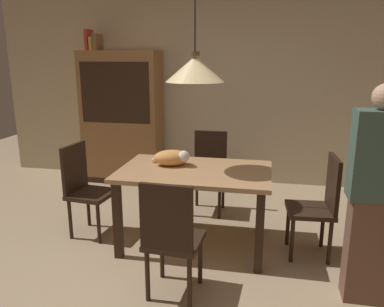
{
  "coord_description": "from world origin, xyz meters",
  "views": [
    {
      "loc": [
        0.75,
        -2.75,
        1.76
      ],
      "look_at": [
        0.04,
        0.77,
        0.85
      ],
      "focal_mm": 35.59,
      "sensor_mm": 36.0,
      "label": 1
    }
  ],
  "objects": [
    {
      "name": "back_wall",
      "position": [
        0.0,
        2.65,
        1.45
      ],
      "size": [
        6.4,
        0.1,
        2.9
      ],
      "primitive_type": "cube",
      "color": "beige",
      "rests_on": "ground"
    },
    {
      "name": "chair_near_front",
      "position": [
        0.1,
        -0.31,
        0.51
      ],
      "size": [
        0.42,
        0.42,
        0.93
      ],
      "color": "black",
      "rests_on": "ground"
    },
    {
      "name": "cat_sleeping",
      "position": [
        -0.13,
        0.67,
        0.83
      ],
      "size": [
        0.4,
        0.31,
        0.16
      ],
      "color": "#E59951",
      "rests_on": "dining_table"
    },
    {
      "name": "person_standing",
      "position": [
        1.51,
        -0.03,
        0.8
      ],
      "size": [
        0.36,
        0.22,
        1.6
      ],
      "color": "brown",
      "rests_on": "ground"
    },
    {
      "name": "hutch_bookcase",
      "position": [
        -1.28,
        2.32,
        0.89
      ],
      "size": [
        1.12,
        0.45,
        1.85
      ],
      "color": "olive",
      "rests_on": "ground"
    },
    {
      "name": "pendant_lamp",
      "position": [
        0.11,
        0.57,
        1.66
      ],
      "size": [
        0.52,
        0.52,
        1.3
      ],
      "color": "beige"
    },
    {
      "name": "chair_left_side",
      "position": [
        -1.02,
        0.58,
        0.51
      ],
      "size": [
        0.44,
        0.44,
        0.93
      ],
      "color": "black",
      "rests_on": "ground"
    },
    {
      "name": "chair_right_side",
      "position": [
        1.24,
        0.58,
        0.51
      ],
      "size": [
        0.43,
        0.43,
        0.93
      ],
      "color": "black",
      "rests_on": "ground"
    },
    {
      "name": "book_yellow_short",
      "position": [
        -1.65,
        2.32,
        1.94
      ],
      "size": [
        0.04,
        0.2,
        0.18
      ],
      "primitive_type": "cube",
      "color": "gold",
      "rests_on": "hutch_bookcase"
    },
    {
      "name": "dining_table",
      "position": [
        0.11,
        0.57,
        0.65
      ],
      "size": [
        1.4,
        0.9,
        0.75
      ],
      "color": "tan",
      "rests_on": "ground"
    },
    {
      "name": "book_red_tall",
      "position": [
        -1.71,
        2.32,
        1.99
      ],
      "size": [
        0.04,
        0.22,
        0.28
      ],
      "primitive_type": "cube",
      "color": "#B73833",
      "rests_on": "hutch_bookcase"
    },
    {
      "name": "chair_far_back",
      "position": [
        0.11,
        1.45,
        0.51
      ],
      "size": [
        0.4,
        0.4,
        0.93
      ],
      "color": "black",
      "rests_on": "ground"
    },
    {
      "name": "ground",
      "position": [
        0.0,
        0.0,
        0.0
      ],
      "size": [
        10.0,
        10.0,
        0.0
      ],
      "primitive_type": "plane",
      "color": "tan"
    },
    {
      "name": "book_brown_thick",
      "position": [
        -1.58,
        2.32,
        1.96
      ],
      "size": [
        0.06,
        0.24,
        0.22
      ],
      "primitive_type": "cube",
      "color": "brown",
      "rests_on": "hutch_bookcase"
    }
  ]
}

